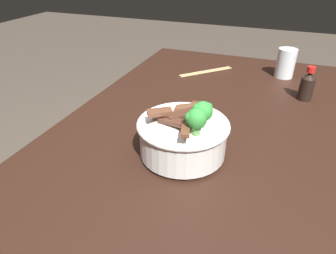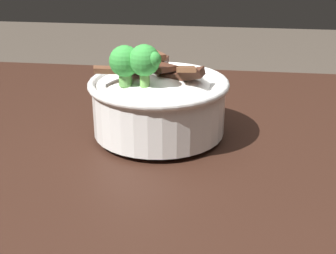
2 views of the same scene
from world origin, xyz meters
TOP-DOWN VIEW (x-y plane):
  - dining_table at (0.00, 0.00)m, footprint 1.36×0.84m
  - rice_bowl at (-0.14, 0.04)m, footprint 0.21×0.21m

SIDE VIEW (x-z plane):
  - dining_table at x=0.00m, z-range 0.26..1.05m
  - rice_bowl at x=-0.14m, z-range 0.77..0.92m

